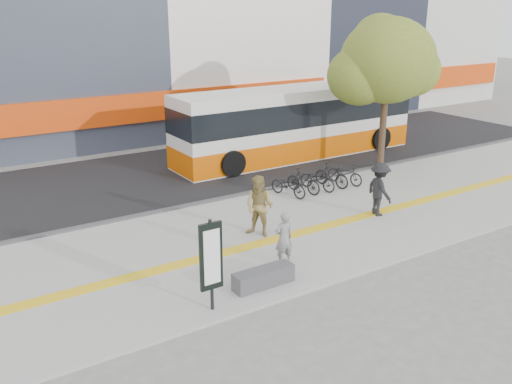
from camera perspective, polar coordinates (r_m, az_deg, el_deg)
ground at (r=16.22m, az=6.13°, el=-5.75°), size 120.00×120.00×0.00m
sidewalk at (r=17.30m, az=3.03°, el=-3.92°), size 40.00×7.00×0.08m
tactile_strip at (r=16.91m, az=4.03°, el=-4.32°), size 40.00×0.45×0.01m
street at (r=23.44m, az=-7.70°, el=2.02°), size 40.00×8.00×0.06m
curb at (r=20.04m, az=-2.80°, el=-0.61°), size 40.00×0.25×0.14m
bench at (r=13.83m, az=0.78°, el=-8.77°), size 1.60×0.45×0.45m
signboard at (r=12.39m, az=-4.64°, el=-6.77°), size 0.55×0.10×2.20m
street_tree at (r=23.31m, az=13.12°, el=12.87°), size 4.40×3.80×6.31m
bus at (r=25.46m, az=4.20°, el=6.96°), size 11.79×2.80×3.14m
bicycle_row at (r=20.88m, az=6.36°, el=1.37°), size 3.64×1.66×0.92m
seated_woman at (r=14.71m, az=2.88°, el=-4.78°), size 0.56×0.39×1.50m
pedestrian_tan at (r=16.44m, az=0.36°, el=-1.49°), size 1.07×1.14×1.86m
pedestrian_dark at (r=18.56m, az=12.59°, el=0.29°), size 0.85×1.25×1.78m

